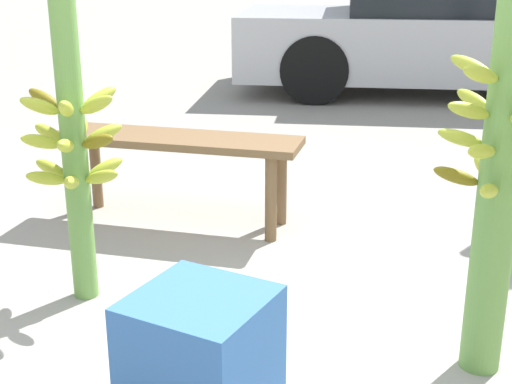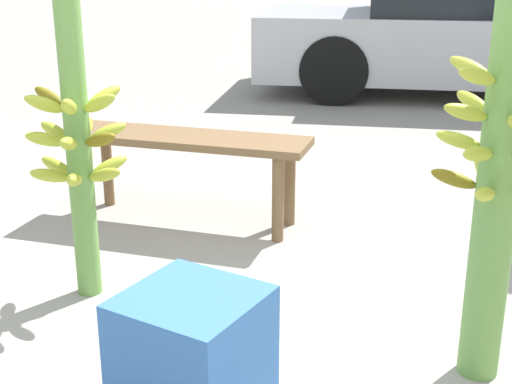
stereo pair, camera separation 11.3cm
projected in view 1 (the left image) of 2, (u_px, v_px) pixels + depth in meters
name	position (u px, v px, depth m)	size (l,w,h in m)	color
ground_plane	(209.00, 378.00, 2.47)	(80.00, 80.00, 0.00)	#9E998E
banana_stalk_left	(74.00, 146.00, 2.84)	(0.43, 0.40, 1.29)	#6B9E47
banana_stalk_center	(504.00, 142.00, 2.27)	(0.44, 0.44, 1.63)	#6B9E47
market_bench	(177.00, 151.00, 3.74)	(1.35, 0.65, 0.48)	brown
parked_car	(450.00, 27.00, 7.19)	(4.45, 3.12, 1.36)	#B7B7BC
produce_crate	(201.00, 354.00, 2.24)	(0.40, 0.40, 0.40)	#386BB2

